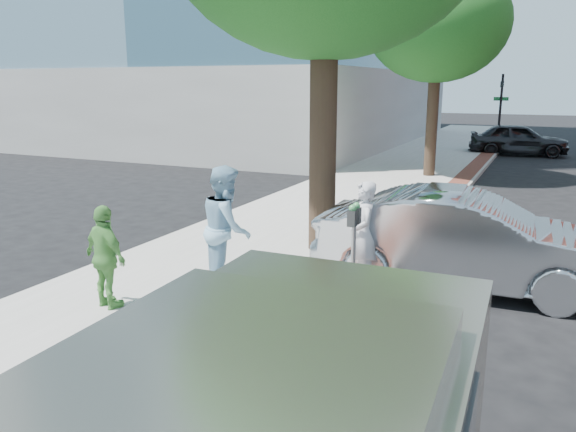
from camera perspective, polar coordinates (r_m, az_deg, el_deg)
The scene contains 13 objects.
ground at distance 9.37m, azimuth 2.49°, elevation -7.57°, with size 120.00×120.00×0.00m, color black.
sidewalk at distance 17.12m, azimuth 8.18°, elevation 2.19°, with size 5.00×60.00×0.15m, color #9E9991.
brick_strip at distance 16.62m, azimuth 15.46°, elevation 1.78°, with size 0.60×60.00×0.01m, color brown.
curb at distance 16.58m, azimuth 16.63°, elevation 1.40°, with size 0.10×60.00×0.15m, color gray.
office_base at distance 34.27m, azimuth -3.49°, elevation 11.05°, with size 18.20×22.20×4.00m, color gray.
signal_near at distance 30.21m, azimuth 20.78°, elevation 10.40°, with size 0.70×0.15×3.80m.
tree_far at distance 20.55m, azimuth 14.96°, elevation 18.36°, with size 4.80×4.80×7.14m.
parking_meter at distance 8.38m, azimuth 6.71°, elevation -1.52°, with size 0.12×0.32×1.47m.
person_gray at distance 8.97m, azimuth 7.65°, elevation -1.89°, with size 0.62×0.41×1.71m, color silver.
person_officer at distance 8.83m, azimuth -6.22°, elevation -1.22°, with size 0.96×0.75×1.97m, color #87B6D1.
person_green at distance 8.48m, azimuth -18.02°, elevation -4.01°, with size 0.89×0.37×1.52m, color #559C46.
sedan_silver at distance 9.74m, azimuth 17.59°, elevation -2.41°, with size 1.70×4.88×1.61m, color #ADAFB4.
bg_car at distance 29.02m, azimuth 22.36°, elevation 7.23°, with size 1.80×4.46×1.52m, color black.
Camera 1 is at (3.34, -8.09, 3.34)m, focal length 35.00 mm.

